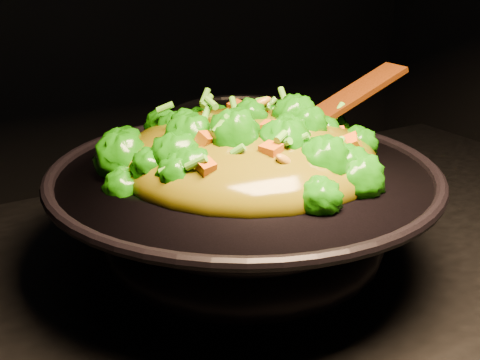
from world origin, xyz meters
TOP-DOWN VIEW (x-y plane):
  - wok at (-0.11, 0.08)m, footprint 0.52×0.52m
  - stir_fry at (-0.10, 0.10)m, footprint 0.44×0.44m
  - spatula at (0.01, 0.10)m, footprint 0.27×0.05m
  - back_pot at (0.03, 0.32)m, footprint 0.28×0.28m

SIDE VIEW (x-z plane):
  - wok at x=-0.11m, z-range 0.90..1.03m
  - back_pot at x=0.03m, z-range 0.90..1.04m
  - spatula at x=0.01m, z-range 1.02..1.14m
  - stir_fry at x=-0.10m, z-range 1.03..1.15m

